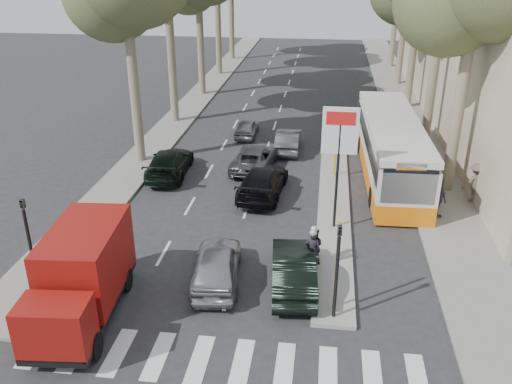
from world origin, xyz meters
TOP-DOWN VIEW (x-y plane):
  - ground at (0.00, 0.00)m, footprint 120.00×120.00m
  - sidewalk_right at (8.60, 25.00)m, footprint 3.20×70.00m
  - median_left at (-8.00, 28.00)m, footprint 2.40×64.00m
  - traffic_island at (3.25, 11.00)m, footprint 1.50×26.00m
  - billboard at (3.25, 5.00)m, footprint 1.50×12.10m
  - traffic_light_island at (3.25, -1.50)m, footprint 0.16×0.41m
  - traffic_light_left at (-7.60, -1.00)m, footprint 0.16×0.41m
  - silver_hatchback at (-1.10, 0.26)m, footprint 2.16×4.43m
  - dark_hatchback at (1.75, 0.33)m, footprint 1.98×4.58m
  - queue_car_a at (-1.23, 11.72)m, footprint 2.45×4.75m
  - queue_car_b at (-0.34, 8.26)m, footprint 2.41×5.15m
  - queue_car_c at (-2.52, 17.40)m, footprint 1.38×3.42m
  - queue_car_d at (0.43, 15.00)m, footprint 1.44×4.09m
  - queue_car_e at (-5.74, 10.20)m, footprint 2.28×5.04m
  - red_truck at (-5.11, -2.31)m, footprint 2.59×5.83m
  - city_bus at (6.20, 11.59)m, footprint 3.03×12.35m
  - motorcycle at (2.41, 1.67)m, footprint 0.79×2.14m
  - pedestrian_near at (7.92, 6.66)m, footprint 0.97×1.26m
  - pedestrian_far at (10.00, 8.60)m, footprint 1.36×0.79m

SIDE VIEW (x-z plane):
  - ground at x=0.00m, z-range 0.00..0.00m
  - sidewalk_right at x=8.60m, z-range 0.00..0.12m
  - median_left at x=-8.00m, z-range 0.00..0.12m
  - traffic_island at x=3.25m, z-range 0.00..0.16m
  - queue_car_c at x=-2.52m, z-range 0.00..1.17m
  - queue_car_a at x=-1.23m, z-range 0.00..1.28m
  - queue_car_d at x=0.43m, z-range 0.00..1.34m
  - queue_car_e at x=-5.74m, z-range 0.00..1.43m
  - queue_car_b at x=-0.34m, z-range 0.00..1.45m
  - silver_hatchback at x=-1.10m, z-range 0.00..1.46m
  - dark_hatchback at x=1.75m, z-range 0.00..1.47m
  - motorcycle at x=2.41m, z-range -0.08..1.74m
  - pedestrian_near at x=7.92m, z-range 0.12..2.05m
  - pedestrian_far at x=10.00m, z-range 0.12..2.10m
  - red_truck at x=-5.11m, z-range 0.09..3.11m
  - city_bus at x=6.20m, z-range 0.09..3.32m
  - traffic_light_island at x=3.25m, z-range 0.69..4.29m
  - traffic_light_left at x=-7.60m, z-range 0.69..4.29m
  - billboard at x=3.25m, z-range 0.90..6.50m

